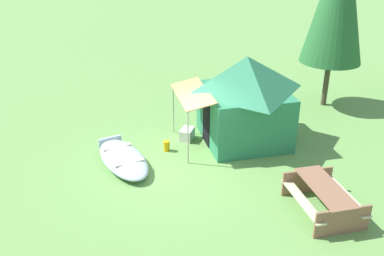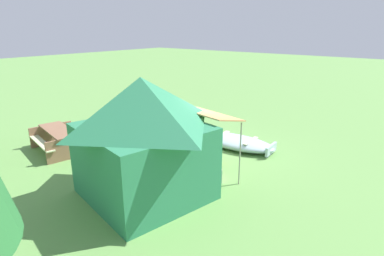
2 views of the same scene
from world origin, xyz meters
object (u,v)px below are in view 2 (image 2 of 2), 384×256
(beached_rowboat, at_px, (236,142))
(canvas_cabin_tent, at_px, (143,137))
(cooler_box, at_px, (212,172))
(picnic_table, at_px, (60,137))
(fuel_can, at_px, (217,159))

(beached_rowboat, relative_size, canvas_cabin_tent, 0.69)
(canvas_cabin_tent, bearing_deg, cooler_box, -115.78)
(canvas_cabin_tent, bearing_deg, picnic_table, -3.46)
(picnic_table, bearing_deg, cooler_box, -164.47)
(cooler_box, bearing_deg, beached_rowboat, -73.69)
(canvas_cabin_tent, relative_size, cooler_box, 6.78)
(beached_rowboat, relative_size, picnic_table, 1.25)
(fuel_can, bearing_deg, cooler_box, 116.33)
(cooler_box, bearing_deg, picnic_table, 15.53)
(picnic_table, bearing_deg, beached_rowboat, -138.82)
(picnic_table, bearing_deg, fuel_can, -153.29)
(beached_rowboat, distance_m, canvas_cabin_tent, 4.34)
(cooler_box, height_order, fuel_can, cooler_box)
(cooler_box, relative_size, fuel_can, 1.80)
(beached_rowboat, distance_m, cooler_box, 2.55)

